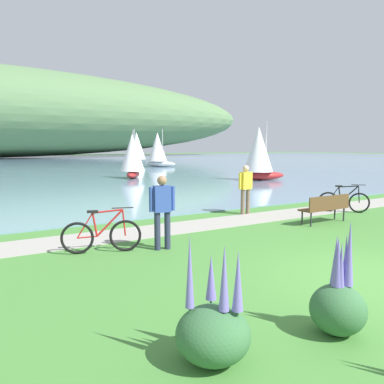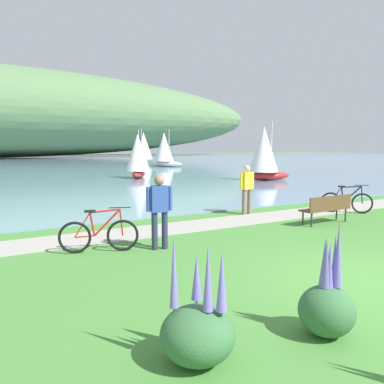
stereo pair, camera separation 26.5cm
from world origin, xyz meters
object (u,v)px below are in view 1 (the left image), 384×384
person_at_shoreline (246,186)px  sailboat_mid_bay (132,155)px  bicycle_beside_path (344,201)px  sailboat_far_off (136,148)px  park_bench_near_camera (326,207)px  person_on_the_grass (162,208)px  sailboat_toward_hillside (158,149)px  bicycle_leaning_near_bench (102,235)px  sailboat_nearest_to_shore (259,153)px

person_at_shoreline → sailboat_mid_bay: (2.23, 15.54, 0.69)m
bicycle_beside_path → sailboat_far_off: bearing=78.5°
sailboat_far_off → park_bench_near_camera: bearing=-104.3°
bicycle_beside_path → person_on_the_grass: person_on_the_grass is taller
person_at_shoreline → sailboat_far_off: sailboat_far_off is taller
person_on_the_grass → sailboat_toward_hillside: sailboat_toward_hillside is taller
bicycle_leaning_near_bench → sailboat_mid_bay: size_ratio=0.49×
person_on_the_grass → sailboat_nearest_to_shore: sailboat_nearest_to_shore is taller
sailboat_mid_bay → sailboat_nearest_to_shore: bearing=-42.1°
bicycle_leaning_near_bench → person_at_shoreline: bearing=20.3°
person_at_shoreline → person_on_the_grass: size_ratio=1.00×
park_bench_near_camera → sailboat_nearest_to_shore: sailboat_nearest_to_shore is taller
bicycle_leaning_near_bench → sailboat_far_off: size_ratio=0.39×
person_at_shoreline → person_on_the_grass: (-4.55, -2.62, 0.00)m
sailboat_nearest_to_shore → sailboat_far_off: 24.85m
park_bench_near_camera → sailboat_nearest_to_shore: 14.42m
bicycle_beside_path → sailboat_mid_bay: sailboat_mid_bay is taller
sailboat_toward_hillside → bicycle_beside_path: bearing=-103.5°
bicycle_leaning_near_bench → sailboat_far_off: 40.05m
park_bench_near_camera → sailboat_far_off: size_ratio=0.42×
person_at_shoreline → sailboat_far_off: bearing=72.9°
bicycle_beside_path → sailboat_toward_hillside: bearing=76.5°
bicycle_beside_path → sailboat_far_off: 36.63m
park_bench_near_camera → bicycle_beside_path: bearing=25.1°
bicycle_beside_path → person_at_shoreline: person_at_shoreline is taller
sailboat_nearest_to_shore → sailboat_toward_hillside: size_ratio=0.96×
park_bench_near_camera → person_on_the_grass: (-5.67, -0.10, 0.46)m
sailboat_far_off → sailboat_mid_bay: bearing=-113.8°
park_bench_near_camera → bicycle_beside_path: bicycle_beside_path is taller
park_bench_near_camera → person_on_the_grass: person_on_the_grass is taller
sailboat_toward_hillside → sailboat_mid_bay: bearing=-123.1°
sailboat_mid_bay → sailboat_far_off: (8.31, 18.81, 0.41)m
bicycle_leaning_near_bench → sailboat_far_off: (16.38, 36.51, 1.68)m
park_bench_near_camera → person_at_shoreline: person_at_shoreline is taller
person_at_shoreline → sailboat_nearest_to_shore: (8.86, 9.56, 0.91)m
sailboat_nearest_to_shore → bicycle_leaning_near_bench: bearing=-141.4°
bicycle_leaning_near_bench → person_on_the_grass: person_on_the_grass is taller
park_bench_near_camera → sailboat_toward_hillside: sailboat_toward_hillside is taller
sailboat_toward_hillside → bicycle_leaning_near_bench: bearing=-118.2°
person_at_shoreline → sailboat_mid_bay: bearing=81.8°
park_bench_near_camera → bicycle_leaning_near_bench: bicycle_leaning_near_bench is taller
sailboat_far_off → person_on_the_grass: bearing=-112.2°
bicycle_leaning_near_bench → sailboat_toward_hillside: bearing=61.8°
person_on_the_grass → park_bench_near_camera: bearing=1.0°
bicycle_beside_path → sailboat_nearest_to_shore: (5.59, 11.07, 1.49)m
bicycle_leaning_near_bench → sailboat_mid_bay: sailboat_mid_bay is taller
sailboat_nearest_to_shore → sailboat_toward_hillside: sailboat_toward_hillside is taller
sailboat_nearest_to_shore → sailboat_mid_bay: bearing=137.9°
person_on_the_grass → sailboat_far_off: 39.95m
bicycle_beside_path → sailboat_mid_bay: size_ratio=0.38×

